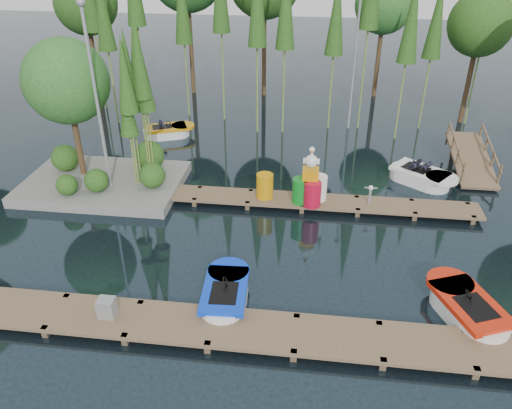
# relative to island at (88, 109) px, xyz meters

# --- Properties ---
(ground_plane) EXTENTS (90.00, 90.00, 0.00)m
(ground_plane) POSITION_rel_island_xyz_m (6.30, -3.29, -3.18)
(ground_plane) COLOR #1A2831
(near_dock) EXTENTS (18.00, 1.50, 0.50)m
(near_dock) POSITION_rel_island_xyz_m (6.30, -7.79, -2.95)
(near_dock) COLOR brown
(near_dock) RESTS_ON ground
(far_dock) EXTENTS (15.00, 1.20, 0.50)m
(far_dock) POSITION_rel_island_xyz_m (7.30, -0.79, -2.95)
(far_dock) COLOR brown
(far_dock) RESTS_ON ground
(island) EXTENTS (6.20, 4.20, 6.75)m
(island) POSITION_rel_island_xyz_m (0.00, 0.00, 0.00)
(island) COLOR slate
(island) RESTS_ON ground
(tree_screen) EXTENTS (34.42, 18.53, 10.31)m
(tree_screen) POSITION_rel_island_xyz_m (4.26, 7.31, 2.93)
(tree_screen) COLOR #46321E
(tree_screen) RESTS_ON ground
(lamp_island) EXTENTS (0.30, 0.30, 7.25)m
(lamp_island) POSITION_rel_island_xyz_m (0.80, -0.79, 1.08)
(lamp_island) COLOR gray
(lamp_island) RESTS_ON ground
(lamp_rear) EXTENTS (0.30, 0.30, 7.25)m
(lamp_rear) POSITION_rel_island_xyz_m (10.30, 7.71, 1.08)
(lamp_rear) COLOR gray
(lamp_rear) RESTS_ON ground
(ramp) EXTENTS (1.50, 3.94, 1.49)m
(ramp) POSITION_rel_island_xyz_m (15.30, 3.21, -2.60)
(ramp) COLOR brown
(ramp) RESTS_ON ground
(boat_blue) EXTENTS (1.36, 2.74, 0.90)m
(boat_blue) POSITION_rel_island_xyz_m (6.41, -6.55, -2.92)
(boat_blue) COLOR white
(boat_blue) RESTS_ON ground
(boat_red) EXTENTS (2.27, 3.13, 0.96)m
(boat_red) POSITION_rel_island_xyz_m (13.01, -6.32, -2.91)
(boat_red) COLOR white
(boat_red) RESTS_ON ground
(boat_yellow_far) EXTENTS (2.80, 2.04, 1.28)m
(boat_yellow_far) POSITION_rel_island_xyz_m (1.30, 5.36, -2.91)
(boat_yellow_far) COLOR white
(boat_yellow_far) RESTS_ON ground
(boat_white_far) EXTENTS (3.02, 2.73, 1.34)m
(boat_white_far) POSITION_rel_island_xyz_m (13.03, 1.75, -2.88)
(boat_white_far) COLOR white
(boat_white_far) RESTS_ON ground
(utility_cabinet) EXTENTS (0.45, 0.38, 0.55)m
(utility_cabinet) POSITION_rel_island_xyz_m (3.48, -7.79, -2.61)
(utility_cabinet) COLOR gray
(utility_cabinet) RESTS_ON near_dock
(yellow_barrel) EXTENTS (0.63, 0.63, 0.95)m
(yellow_barrel) POSITION_rel_island_xyz_m (6.88, -0.79, -2.41)
(yellow_barrel) COLOR orange
(yellow_barrel) RESTS_ON far_dock
(drum_cluster) EXTENTS (1.27, 1.16, 2.18)m
(drum_cluster) POSITION_rel_island_xyz_m (8.58, -0.95, -2.24)
(drum_cluster) COLOR #0E7E1E
(drum_cluster) RESTS_ON far_dock
(seagull_post) EXTENTS (0.46, 0.25, 0.74)m
(seagull_post) POSITION_rel_island_xyz_m (10.76, -0.79, -2.38)
(seagull_post) COLOR gray
(seagull_post) RESTS_ON far_dock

